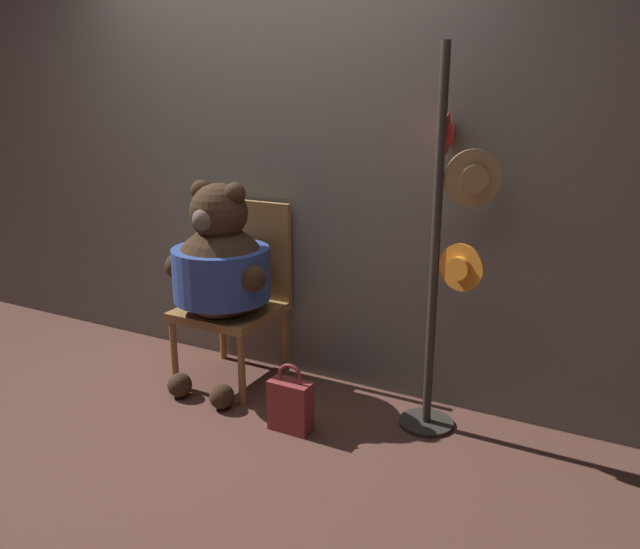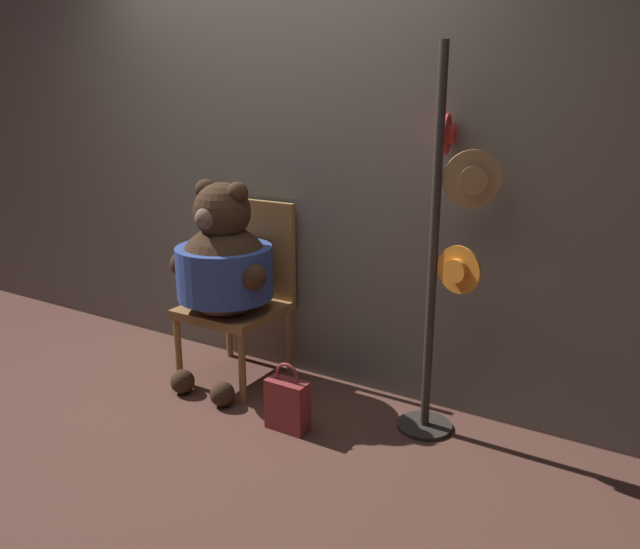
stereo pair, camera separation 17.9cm
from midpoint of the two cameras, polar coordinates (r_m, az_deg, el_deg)
name	(u,v)px [view 1 (the left image)]	position (r m, az deg, el deg)	size (l,w,h in m)	color
ground_plane	(217,409)	(3.52, -10.90, -11.97)	(14.00, 14.00, 0.00)	brown
wall_back	(279,169)	(3.68, -5.22, 9.57)	(8.00, 0.10, 2.44)	slate
chair	(239,289)	(3.70, -8.80, -1.34)	(0.53, 0.52, 1.04)	#9E703D
teddy_bear	(220,268)	(3.51, -10.54, 0.61)	(0.65, 0.58, 1.20)	#3D2819
hat_display_rack	(446,255)	(3.02, 9.83, 1.74)	(0.40, 0.41, 1.87)	#332D28
handbag_on_ground	(290,405)	(3.21, -4.35, -11.80)	(0.22, 0.10, 0.36)	maroon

